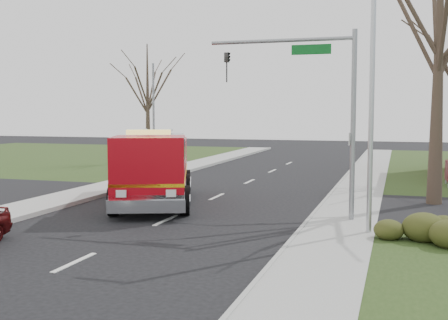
% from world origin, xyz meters
% --- Properties ---
extents(ground, '(120.00, 120.00, 0.00)m').
position_xyz_m(ground, '(0.00, 0.00, 0.00)').
color(ground, black).
rests_on(ground, ground).
extents(sidewalk_right, '(2.40, 80.00, 0.15)m').
position_xyz_m(sidewalk_right, '(6.20, 0.00, 0.07)').
color(sidewalk_right, gray).
rests_on(sidewalk_right, ground).
extents(sidewalk_left, '(2.40, 80.00, 0.15)m').
position_xyz_m(sidewalk_left, '(-6.20, 0.00, 0.07)').
color(sidewalk_left, gray).
rests_on(sidewalk_left, ground).
extents(health_center_sign, '(0.12, 2.00, 1.40)m').
position_xyz_m(health_center_sign, '(10.50, 12.50, 0.88)').
color(health_center_sign, '#501219').
rests_on(health_center_sign, ground).
extents(hedge_corner, '(2.80, 2.00, 0.90)m').
position_xyz_m(hedge_corner, '(9.00, -1.00, 0.58)').
color(hedge_corner, '#2C3312').
rests_on(hedge_corner, lawn_right).
extents(bare_tree_near, '(6.00, 6.00, 12.00)m').
position_xyz_m(bare_tree_near, '(9.50, 6.00, 7.41)').
color(bare_tree_near, '#403126').
rests_on(bare_tree_near, ground).
extents(bare_tree_left, '(4.50, 4.50, 9.00)m').
position_xyz_m(bare_tree_left, '(-10.00, 20.00, 5.56)').
color(bare_tree_left, '#403126').
rests_on(bare_tree_left, ground).
extents(traffic_signal_mast, '(5.29, 0.18, 6.80)m').
position_xyz_m(traffic_signal_mast, '(5.21, 1.50, 4.71)').
color(traffic_signal_mast, gray).
rests_on(traffic_signal_mast, ground).
extents(streetlight_pole, '(1.48, 0.16, 8.40)m').
position_xyz_m(streetlight_pole, '(7.14, -0.50, 4.55)').
color(streetlight_pole, '#B7BABF').
rests_on(streetlight_pole, ground).
extents(utility_pole_far, '(0.14, 0.14, 7.00)m').
position_xyz_m(utility_pole_far, '(-6.80, 14.00, 3.50)').
color(utility_pole_far, gray).
rests_on(utility_pole_far, ground).
extents(fire_engine, '(5.44, 8.57, 3.27)m').
position_xyz_m(fire_engine, '(-1.93, 3.25, 1.48)').
color(fire_engine, '#A50711').
rests_on(fire_engine, ground).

